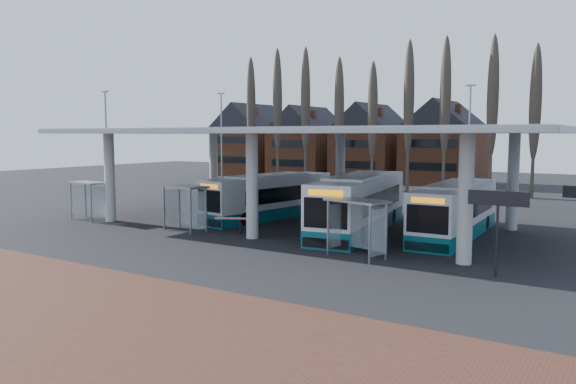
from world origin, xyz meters
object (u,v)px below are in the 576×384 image
Objects in this scene: shelter_0 at (90,192)px; shelter_1 at (187,198)px; bus_2 at (360,205)px; bus_3 at (456,211)px; bus_1 at (270,197)px; shelter_2 at (359,215)px.

shelter_0 is 0.93× the size of shelter_1.
bus_3 is (5.47, 1.45, -0.16)m from bus_2.
bus_3 reaches higher than bus_1.
bus_2 reaches higher than shelter_1.
bus_2 is 5.66m from bus_3.
shelter_2 is at bearing -28.97° from bus_1.
bus_1 is at bearing 177.48° from bus_3.
shelter_0 is 0.89× the size of shelter_2.
shelter_2 is at bearing 2.83° from shelter_0.
shelter_0 is at bearing -169.37° from shelter_1.
bus_1 reaches higher than shelter_0.
bus_3 is at bearing 34.61° from shelter_1.
shelter_2 is at bearing 3.32° from shelter_1.
bus_3 reaches higher than shelter_2.
bus_3 is 24.48m from shelter_0.
shelter_1 is 0.97× the size of shelter_2.
shelter_0 is 8.80m from shelter_1.
bus_1 is 3.55× the size of shelter_1.
bus_2 reaches higher than shelter_0.
shelter_1 is at bearing -157.85° from bus_2.
bus_1 is 0.89× the size of bus_2.
shelter_0 is 21.02m from shelter_2.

